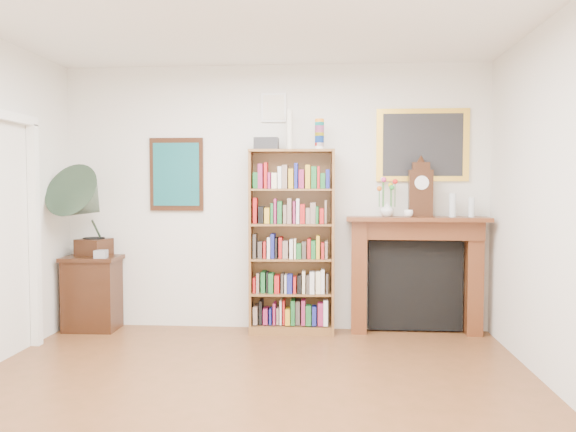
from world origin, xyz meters
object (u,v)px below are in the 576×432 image
(fireplace, at_px, (416,264))
(flower_vase, at_px, (387,209))
(bookshelf, at_px, (291,231))
(teacup, at_px, (408,213))
(cd_stack, at_px, (101,254))
(mantel_clock, at_px, (421,191))
(bottle_right, at_px, (472,207))
(gramophone, at_px, (87,205))
(bottle_left, at_px, (453,205))
(side_cabinet, at_px, (92,293))

(fireplace, xyz_separation_m, flower_vase, (-0.30, -0.03, 0.57))
(bookshelf, xyz_separation_m, teacup, (1.19, -0.03, 0.19))
(cd_stack, height_order, teacup, teacup)
(bookshelf, height_order, mantel_clock, bookshelf)
(bottle_right, bearing_deg, fireplace, 174.82)
(bookshelf, height_order, bottle_right, bookshelf)
(fireplace, height_order, mantel_clock, mantel_clock)
(gramophone, xyz_separation_m, mantel_clock, (3.43, 0.18, 0.15))
(bookshelf, height_order, teacup, bookshelf)
(mantel_clock, bearing_deg, teacup, -150.10)
(flower_vase, bearing_deg, bottle_right, -1.26)
(cd_stack, height_order, flower_vase, flower_vase)
(cd_stack, xyz_separation_m, bottle_left, (3.60, 0.20, 0.51))
(mantel_clock, bearing_deg, bookshelf, -175.53)
(mantel_clock, distance_m, teacup, 0.27)
(bottle_right, bearing_deg, gramophone, -177.53)
(bookshelf, relative_size, bottle_left, 9.10)
(fireplace, relative_size, bottle_left, 6.03)
(teacup, bearing_deg, cd_stack, -177.40)
(side_cabinet, distance_m, bottle_left, 3.86)
(side_cabinet, bearing_deg, bookshelf, 0.03)
(bookshelf, bearing_deg, fireplace, 0.34)
(mantel_clock, distance_m, flower_vase, 0.39)
(bottle_left, bearing_deg, fireplace, 171.45)
(gramophone, height_order, mantel_clock, mantel_clock)
(teacup, xyz_separation_m, bottle_right, (0.64, 0.06, 0.06))
(bookshelf, distance_m, flower_vase, 1.01)
(bottle_right, bearing_deg, mantel_clock, 178.94)
(side_cabinet, relative_size, gramophone, 0.81)
(flower_vase, distance_m, bottle_left, 0.66)
(flower_vase, xyz_separation_m, teacup, (0.21, -0.07, -0.04))
(gramophone, bearing_deg, bottle_right, 16.01)
(bottle_right, bearing_deg, flower_vase, 178.74)
(bookshelf, relative_size, flower_vase, 14.43)
(bottle_left, distance_m, bottle_right, 0.19)
(teacup, bearing_deg, flower_vase, 160.28)
(side_cabinet, xyz_separation_m, teacup, (3.30, 0.02, 0.86))
(fireplace, relative_size, flower_vase, 9.57)
(gramophone, distance_m, teacup, 3.31)
(fireplace, relative_size, cd_stack, 12.07)
(side_cabinet, bearing_deg, fireplace, 0.70)
(fireplace, distance_m, teacup, 0.55)
(bottle_left, bearing_deg, side_cabinet, -178.92)
(bottle_left, bearing_deg, mantel_clock, 177.64)
(gramophone, distance_m, bottle_left, 3.75)
(mantel_clock, xyz_separation_m, teacup, (-0.13, -0.07, -0.23))
(mantel_clock, bearing_deg, bottle_right, 2.04)
(bottle_right, bearing_deg, teacup, -175.01)
(side_cabinet, height_order, teacup, teacup)
(side_cabinet, xyz_separation_m, flower_vase, (3.09, 0.09, 0.90))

